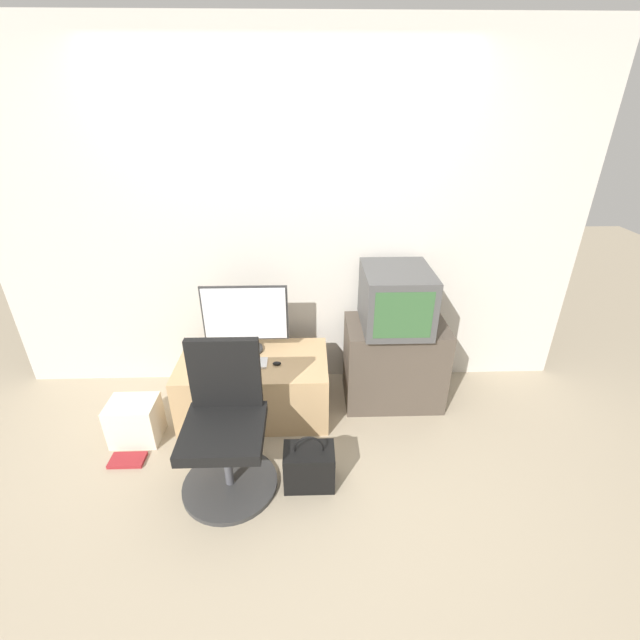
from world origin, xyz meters
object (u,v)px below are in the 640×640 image
(mouse, at_px, (277,363))
(crt_tv, at_px, (396,299))
(handbag, at_px, (309,466))
(cardboard_box_lower, at_px, (135,421))
(office_chair, at_px, (226,432))
(main_monitor, at_px, (245,318))
(keyboard, at_px, (243,363))
(book, at_px, (128,460))

(mouse, relative_size, crt_tv, 0.11)
(crt_tv, height_order, handbag, crt_tv)
(crt_tv, height_order, cardboard_box_lower, crt_tv)
(office_chair, bearing_deg, main_monitor, 87.00)
(mouse, height_order, office_chair, office_chair)
(main_monitor, height_order, cardboard_box_lower, main_monitor)
(crt_tv, distance_m, handbag, 1.28)
(main_monitor, xyz_separation_m, keyboard, (-0.02, -0.18, -0.26))
(main_monitor, distance_m, keyboard, 0.32)
(cardboard_box_lower, xyz_separation_m, handbag, (1.20, -0.43, -0.02))
(main_monitor, bearing_deg, cardboard_box_lower, -151.37)
(mouse, bearing_deg, crt_tv, 12.70)
(crt_tv, bearing_deg, handbag, -127.08)
(mouse, xyz_separation_m, handbag, (0.22, -0.64, -0.33))
(keyboard, distance_m, office_chair, 0.62)
(main_monitor, height_order, crt_tv, crt_tv)
(handbag, xyz_separation_m, book, (-1.20, 0.21, -0.13))
(main_monitor, xyz_separation_m, office_chair, (-0.04, -0.80, -0.34))
(keyboard, relative_size, book, 1.52)
(keyboard, relative_size, crt_tv, 0.63)
(crt_tv, height_order, office_chair, crt_tv)
(keyboard, height_order, office_chair, office_chair)
(mouse, distance_m, handbag, 0.75)
(crt_tv, xyz_separation_m, office_chair, (-1.12, -0.79, -0.49))
(mouse, height_order, book, mouse)
(main_monitor, relative_size, keyboard, 1.79)
(main_monitor, bearing_deg, book, -139.77)
(office_chair, relative_size, handbag, 2.48)
(keyboard, height_order, crt_tv, crt_tv)
(mouse, xyz_separation_m, book, (-0.98, -0.43, -0.46))
(mouse, relative_size, book, 0.27)
(crt_tv, bearing_deg, book, -161.18)
(keyboard, height_order, handbag, keyboard)
(mouse, relative_size, cardboard_box_lower, 0.19)
(cardboard_box_lower, height_order, book, cardboard_box_lower)
(main_monitor, bearing_deg, crt_tv, -0.76)
(office_chair, distance_m, cardboard_box_lower, 0.84)
(cardboard_box_lower, relative_size, handbag, 0.86)
(mouse, relative_size, handbag, 0.16)
(main_monitor, xyz_separation_m, crt_tv, (1.07, -0.01, 0.15))
(crt_tv, bearing_deg, office_chair, -144.81)
(mouse, xyz_separation_m, office_chair, (-0.27, -0.60, -0.09))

